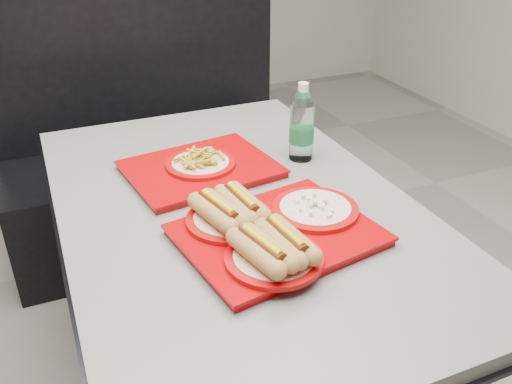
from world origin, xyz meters
name	(u,v)px	position (x,y,z in m)	size (l,w,h in m)	color
diner_table	(236,253)	(0.00, 0.00, 0.58)	(0.92, 1.42, 0.75)	black
booth_bench	(151,158)	(0.00, 1.09, 0.40)	(1.30, 0.57, 1.35)	black
tray_near	(270,229)	(0.01, -0.21, 0.79)	(0.50, 0.42, 0.10)	#990406
tray_far	(201,166)	(-0.03, 0.20, 0.77)	(0.46, 0.38, 0.08)	#990406
water_bottle	(302,127)	(0.29, 0.18, 0.86)	(0.08, 0.08, 0.24)	silver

